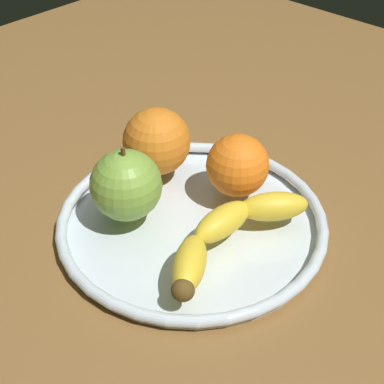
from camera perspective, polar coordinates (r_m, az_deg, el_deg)
ground_plane at (r=62.41cm, az=0.00°, el=-4.91°), size 125.36×125.36×4.00cm
fruit_bowl at (r=60.45cm, az=0.00°, el=-2.89°), size 28.30×28.30×1.80cm
banana at (r=55.65cm, az=3.52°, el=-4.04°), size 19.65×7.41×3.01cm
apple at (r=58.15cm, az=-6.56°, el=0.70°), size 7.37×7.37×8.17cm
orange_back_right at (r=61.21cm, az=4.54°, el=2.65°), size 6.77×6.77×6.77cm
orange_center at (r=64.21cm, az=-3.52°, el=5.04°), size 7.62×7.62×7.62cm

